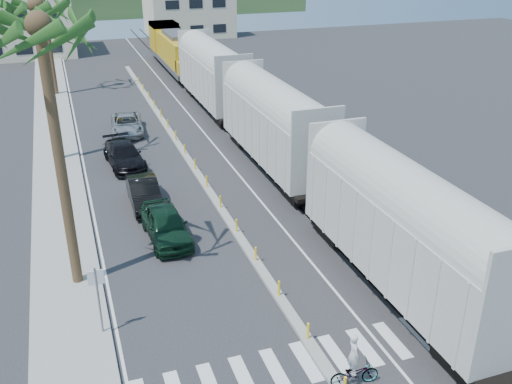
{
  "coord_description": "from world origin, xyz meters",
  "views": [
    {
      "loc": [
        -7.57,
        -16.75,
        14.21
      ],
      "look_at": [
        1.22,
        8.46,
        2.0
      ],
      "focal_mm": 40.0,
      "sensor_mm": 36.0,
      "label": 1
    }
  ],
  "objects_px": {
    "car_lead": "(166,224)",
    "car_second": "(144,193)",
    "street_sign": "(98,292)",
    "cyclist": "(354,369)"
  },
  "relations": [
    {
      "from": "car_lead",
      "to": "car_second",
      "type": "height_order",
      "value": "car_lead"
    },
    {
      "from": "cyclist",
      "to": "car_second",
      "type": "bearing_deg",
      "value": 21.9
    },
    {
      "from": "car_lead",
      "to": "car_second",
      "type": "xyz_separation_m",
      "value": [
        -0.41,
        4.31,
        -0.07
      ]
    },
    {
      "from": "car_second",
      "to": "cyclist",
      "type": "height_order",
      "value": "cyclist"
    },
    {
      "from": "car_second",
      "to": "cyclist",
      "type": "xyz_separation_m",
      "value": [
        4.48,
        -16.57,
        -0.08
      ]
    },
    {
      "from": "car_lead",
      "to": "cyclist",
      "type": "distance_m",
      "value": 12.92
    },
    {
      "from": "car_second",
      "to": "street_sign",
      "type": "bearing_deg",
      "value": -106.38
    },
    {
      "from": "street_sign",
      "to": "car_second",
      "type": "bearing_deg",
      "value": 72.86
    },
    {
      "from": "cyclist",
      "to": "street_sign",
      "type": "bearing_deg",
      "value": 61.49
    },
    {
      "from": "car_second",
      "to": "cyclist",
      "type": "bearing_deg",
      "value": -74.11
    }
  ]
}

